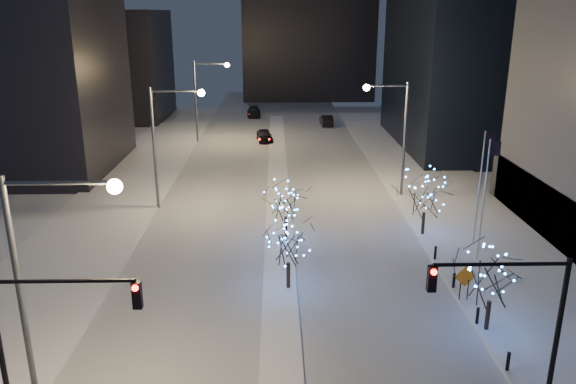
{
  "coord_description": "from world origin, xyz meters",
  "views": [
    {
      "loc": [
        -0.19,
        -17.45,
        15.5
      ],
      "look_at": [
        0.56,
        15.48,
        5.0
      ],
      "focal_mm": 35.0,
      "sensor_mm": 36.0,
      "label": 1
    }
  ],
  "objects_px": {
    "holiday_tree_median_near": "(288,242)",
    "construction_sign": "(465,280)",
    "traffic_signal_east": "(520,314)",
    "car_mid": "(326,120)",
    "traffic_signal_west": "(42,334)",
    "street_lamp_w_near": "(44,265)",
    "holiday_tree_median_far": "(286,200)",
    "holiday_tree_plaza_far": "(425,194)",
    "car_far": "(254,112)",
    "street_lamp_w_far": "(204,90)",
    "street_lamp_east": "(395,124)",
    "car_near": "(265,135)",
    "holiday_tree_plaza_near": "(492,277)",
    "street_lamp_w_mid": "(166,131)"
  },
  "relations": [
    {
      "from": "holiday_tree_median_near",
      "to": "construction_sign",
      "type": "xyz_separation_m",
      "value": [
        9.8,
        -1.7,
        -1.64
      ]
    },
    {
      "from": "traffic_signal_east",
      "to": "car_mid",
      "type": "distance_m",
      "value": 62.18
    },
    {
      "from": "traffic_signal_west",
      "to": "holiday_tree_median_near",
      "type": "relative_size",
      "value": 1.5
    },
    {
      "from": "street_lamp_w_near",
      "to": "holiday_tree_median_far",
      "type": "relative_size",
      "value": 2.28
    },
    {
      "from": "street_lamp_w_near",
      "to": "holiday_tree_plaza_far",
      "type": "relative_size",
      "value": 2.11
    },
    {
      "from": "car_mid",
      "to": "car_far",
      "type": "xyz_separation_m",
      "value": [
        -10.79,
        7.39,
        -0.01
      ]
    },
    {
      "from": "street_lamp_w_far",
      "to": "street_lamp_east",
      "type": "relative_size",
      "value": 1.0
    },
    {
      "from": "street_lamp_w_far",
      "to": "construction_sign",
      "type": "relative_size",
      "value": 4.88
    },
    {
      "from": "holiday_tree_median_near",
      "to": "holiday_tree_median_far",
      "type": "distance_m",
      "value": 7.46
    },
    {
      "from": "street_lamp_w_far",
      "to": "construction_sign",
      "type": "bearing_deg",
      "value": -65.11
    },
    {
      "from": "car_near",
      "to": "holiday_tree_median_far",
      "type": "distance_m",
      "value": 32.89
    },
    {
      "from": "holiday_tree_plaza_far",
      "to": "traffic_signal_east",
      "type": "bearing_deg",
      "value": -94.59
    },
    {
      "from": "street_lamp_w_far",
      "to": "holiday_tree_median_near",
      "type": "bearing_deg",
      "value": -76.65
    },
    {
      "from": "holiday_tree_plaza_near",
      "to": "car_far",
      "type": "bearing_deg",
      "value": 102.61
    },
    {
      "from": "car_near",
      "to": "street_lamp_w_mid",
      "type": "bearing_deg",
      "value": -114.52
    },
    {
      "from": "street_lamp_w_far",
      "to": "traffic_signal_west",
      "type": "xyz_separation_m",
      "value": [
        0.5,
        -52.0,
        -1.74
      ]
    },
    {
      "from": "street_lamp_east",
      "to": "traffic_signal_east",
      "type": "bearing_deg",
      "value": -92.26
    },
    {
      "from": "street_lamp_w_mid",
      "to": "holiday_tree_median_far",
      "type": "bearing_deg",
      "value": -37.71
    },
    {
      "from": "holiday_tree_median_near",
      "to": "traffic_signal_east",
      "type": "bearing_deg",
      "value": -53.11
    },
    {
      "from": "holiday_tree_median_near",
      "to": "construction_sign",
      "type": "distance_m",
      "value": 10.08
    },
    {
      "from": "car_near",
      "to": "street_lamp_w_far",
      "type": "bearing_deg",
      "value": 175.07
    },
    {
      "from": "holiday_tree_plaza_near",
      "to": "traffic_signal_west",
      "type": "bearing_deg",
      "value": -158.49
    },
    {
      "from": "street_lamp_east",
      "to": "holiday_tree_median_far",
      "type": "distance_m",
      "value": 14.47
    },
    {
      "from": "street_lamp_w_mid",
      "to": "car_far",
      "type": "bearing_deg",
      "value": 82.96
    },
    {
      "from": "street_lamp_w_mid",
      "to": "holiday_tree_plaza_near",
      "type": "xyz_separation_m",
      "value": [
        19.44,
        -19.54,
        -3.41
      ]
    },
    {
      "from": "traffic_signal_east",
      "to": "street_lamp_east",
      "type": "bearing_deg",
      "value": 87.74
    },
    {
      "from": "street_lamp_w_near",
      "to": "holiday_tree_plaza_far",
      "type": "xyz_separation_m",
      "value": [
        19.44,
        18.43,
        -3.31
      ]
    },
    {
      "from": "street_lamp_w_far",
      "to": "car_mid",
      "type": "bearing_deg",
      "value": 34.32
    },
    {
      "from": "street_lamp_w_mid",
      "to": "construction_sign",
      "type": "height_order",
      "value": "street_lamp_w_mid"
    },
    {
      "from": "holiday_tree_plaza_far",
      "to": "holiday_tree_median_near",
      "type": "bearing_deg",
      "value": -140.7
    },
    {
      "from": "street_lamp_w_mid",
      "to": "holiday_tree_plaza_far",
      "type": "bearing_deg",
      "value": -18.68
    },
    {
      "from": "traffic_signal_west",
      "to": "car_mid",
      "type": "bearing_deg",
      "value": 76.05
    },
    {
      "from": "street_lamp_w_mid",
      "to": "street_lamp_east",
      "type": "relative_size",
      "value": 1.0
    },
    {
      "from": "holiday_tree_plaza_near",
      "to": "construction_sign",
      "type": "xyz_separation_m",
      "value": [
        -0.2,
        3.08,
        -1.71
      ]
    },
    {
      "from": "street_lamp_w_near",
      "to": "traffic_signal_east",
      "type": "xyz_separation_m",
      "value": [
        17.88,
        -1.0,
        -1.74
      ]
    },
    {
      "from": "holiday_tree_median_near",
      "to": "holiday_tree_plaza_near",
      "type": "xyz_separation_m",
      "value": [
        10.0,
        -4.78,
        0.06
      ]
    },
    {
      "from": "holiday_tree_plaza_near",
      "to": "street_lamp_w_near",
      "type": "bearing_deg",
      "value": -164.31
    },
    {
      "from": "street_lamp_w_far",
      "to": "car_far",
      "type": "distance_m",
      "value": 20.03
    },
    {
      "from": "car_near",
      "to": "holiday_tree_plaza_far",
      "type": "height_order",
      "value": "holiday_tree_plaza_far"
    },
    {
      "from": "street_lamp_w_mid",
      "to": "traffic_signal_west",
      "type": "distance_m",
      "value": 27.06
    },
    {
      "from": "car_mid",
      "to": "holiday_tree_median_near",
      "type": "xyz_separation_m",
      "value": [
        -6.71,
        -50.78,
        2.28
      ]
    },
    {
      "from": "street_lamp_w_mid",
      "to": "holiday_tree_plaza_near",
      "type": "distance_m",
      "value": 27.77
    },
    {
      "from": "street_lamp_east",
      "to": "holiday_tree_median_near",
      "type": "bearing_deg",
      "value": -118.35
    },
    {
      "from": "holiday_tree_median_far",
      "to": "construction_sign",
      "type": "height_order",
      "value": "holiday_tree_median_far"
    },
    {
      "from": "street_lamp_w_far",
      "to": "holiday_tree_median_far",
      "type": "relative_size",
      "value": 2.28
    },
    {
      "from": "car_near",
      "to": "holiday_tree_median_far",
      "type": "bearing_deg",
      "value": -94.75
    },
    {
      "from": "car_mid",
      "to": "traffic_signal_west",
      "type": "bearing_deg",
      "value": 73.98
    },
    {
      "from": "car_far",
      "to": "construction_sign",
      "type": "bearing_deg",
      "value": -79.47
    },
    {
      "from": "street_lamp_east",
      "to": "traffic_signal_east",
      "type": "distance_m",
      "value": 29.08
    },
    {
      "from": "traffic_signal_west",
      "to": "street_lamp_east",
      "type": "bearing_deg",
      "value": 58.31
    }
  ]
}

